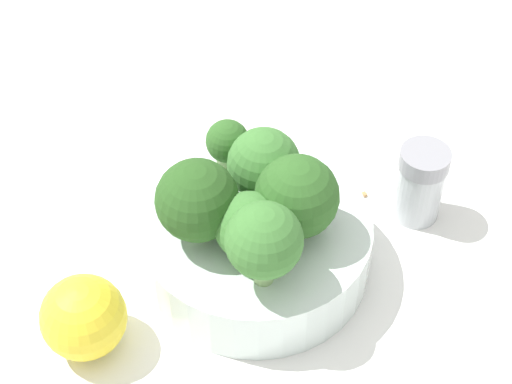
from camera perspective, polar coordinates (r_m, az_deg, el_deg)
ground_plane at (r=0.65m, az=0.00°, el=-4.87°), size 3.00×3.00×0.00m
bowl at (r=0.63m, az=0.00°, el=-3.54°), size 0.17×0.17×0.05m
broccoli_floret_0 at (r=0.58m, az=-3.94°, el=-0.60°), size 0.06×0.06×0.06m
broccoli_floret_1 at (r=0.61m, az=0.78°, el=1.82°), size 0.05×0.05×0.06m
broccoli_floret_2 at (r=0.58m, az=2.75°, el=-0.29°), size 0.06×0.06×0.06m
broccoli_floret_3 at (r=0.55m, az=0.54°, el=-3.31°), size 0.05×0.05×0.07m
broccoli_floret_4 at (r=0.58m, az=-0.89°, el=-2.27°), size 0.05×0.05×0.05m
broccoli_floret_5 at (r=0.63m, az=-1.91°, el=3.20°), size 0.03×0.03×0.05m
pepper_shaker at (r=0.67m, az=10.89°, el=0.58°), size 0.04×0.04×0.07m
lemon_wedge at (r=0.59m, az=-11.42°, el=-8.18°), size 0.06×0.06×0.06m
almond_crumb_0 at (r=0.70m, az=7.16°, el=-0.12°), size 0.01×0.01×0.01m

